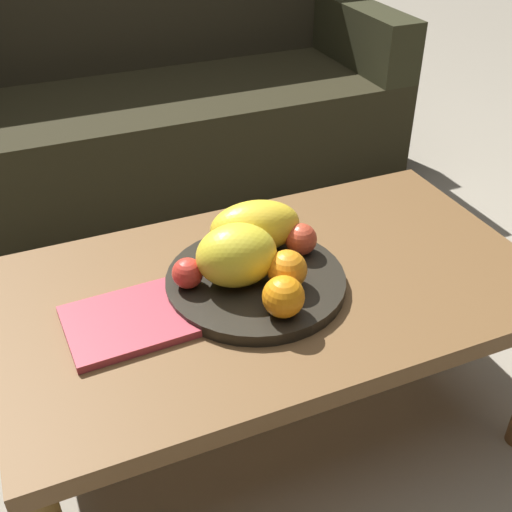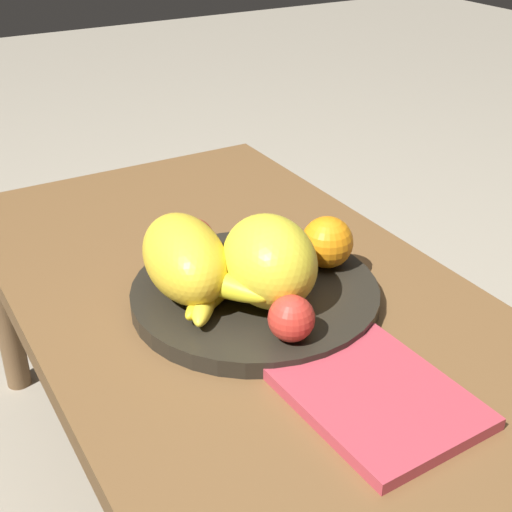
# 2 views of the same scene
# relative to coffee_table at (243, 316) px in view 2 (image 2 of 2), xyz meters

# --- Properties ---
(ground_plane) EXTENTS (8.00, 8.00, 0.00)m
(ground_plane) POSITION_rel_coffee_table_xyz_m (0.00, 0.00, -0.38)
(ground_plane) COLOR gray
(coffee_table) EXTENTS (1.09, 0.62, 0.42)m
(coffee_table) POSITION_rel_coffee_table_xyz_m (0.00, 0.00, 0.00)
(coffee_table) COLOR brown
(coffee_table) RESTS_ON ground_plane
(fruit_bowl) EXTENTS (0.36, 0.36, 0.03)m
(fruit_bowl) POSITION_rel_coffee_table_xyz_m (-0.04, -0.00, 0.06)
(fruit_bowl) COLOR black
(fruit_bowl) RESTS_ON coffee_table
(melon_large_front) EXTENTS (0.20, 0.13, 0.11)m
(melon_large_front) POSITION_rel_coffee_table_xyz_m (-0.00, 0.09, 0.13)
(melon_large_front) COLOR yellow
(melon_large_front) RESTS_ON fruit_bowl
(melon_smaller_beside) EXTENTS (0.17, 0.14, 0.12)m
(melon_smaller_beside) POSITION_rel_coffee_table_xyz_m (-0.08, -0.00, 0.13)
(melon_smaller_beside) COLOR yellow
(melon_smaller_beside) RESTS_ON fruit_bowl
(orange_front) EXTENTS (0.08, 0.08, 0.08)m
(orange_front) POSITION_rel_coffee_table_xyz_m (0.01, -0.05, 0.11)
(orange_front) COLOR orange
(orange_front) RESTS_ON fruit_bowl
(orange_left) EXTENTS (0.08, 0.08, 0.08)m
(orange_left) POSITION_rel_coffee_table_xyz_m (-0.04, -0.12, 0.11)
(orange_left) COLOR orange
(orange_left) RESTS_ON fruit_bowl
(apple_front) EXTENTS (0.07, 0.07, 0.07)m
(apple_front) POSITION_rel_coffee_table_xyz_m (0.08, 0.04, 0.10)
(apple_front) COLOR #BE432B
(apple_front) RESTS_ON fruit_bowl
(apple_left) EXTENTS (0.06, 0.06, 0.06)m
(apple_left) POSITION_rel_coffee_table_xyz_m (-0.17, 0.02, 0.10)
(apple_left) COLOR red
(apple_left) RESTS_ON fruit_bowl
(banana_bunch) EXTENTS (0.17, 0.14, 0.06)m
(banana_bunch) POSITION_rel_coffee_table_xyz_m (-0.05, 0.07, 0.10)
(banana_bunch) COLOR yellow
(banana_bunch) RESTS_ON fruit_bowl
(magazine) EXTENTS (0.26, 0.19, 0.02)m
(magazine) POSITION_rel_coffee_table_xyz_m (-0.29, -0.01, 0.05)
(magazine) COLOR #B33A46
(magazine) RESTS_ON coffee_table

